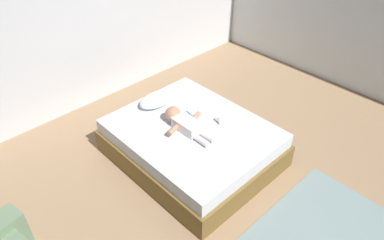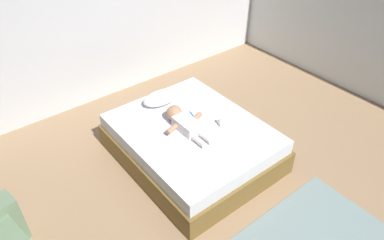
{
  "view_description": "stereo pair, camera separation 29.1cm",
  "coord_description": "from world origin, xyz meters",
  "px_view_note": "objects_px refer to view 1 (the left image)",
  "views": [
    {
      "loc": [
        -1.89,
        -1.05,
        2.83
      ],
      "look_at": [
        0.22,
        1.15,
        0.54
      ],
      "focal_mm": 33.48,
      "sensor_mm": 36.0,
      "label": 1
    },
    {
      "loc": [
        -1.67,
        -1.24,
        2.83
      ],
      "look_at": [
        0.22,
        1.15,
        0.54
      ],
      "focal_mm": 33.48,
      "sensor_mm": 36.0,
      "label": 2
    }
  ],
  "objects_px": {
    "pillow": "(157,99)",
    "baby": "(184,122)",
    "toothbrush": "(190,114)",
    "baby_bottle": "(219,120)",
    "bed": "(192,143)"
  },
  "relations": [
    {
      "from": "pillow",
      "to": "baby",
      "type": "height_order",
      "value": "baby"
    },
    {
      "from": "toothbrush",
      "to": "baby_bottle",
      "type": "height_order",
      "value": "baby_bottle"
    },
    {
      "from": "baby_bottle",
      "to": "pillow",
      "type": "bearing_deg",
      "value": 109.47
    },
    {
      "from": "baby",
      "to": "baby_bottle",
      "type": "xyz_separation_m",
      "value": [
        0.34,
        -0.2,
        -0.04
      ]
    },
    {
      "from": "bed",
      "to": "pillow",
      "type": "height_order",
      "value": "pillow"
    },
    {
      "from": "toothbrush",
      "to": "baby_bottle",
      "type": "bearing_deg",
      "value": -68.31
    },
    {
      "from": "bed",
      "to": "toothbrush",
      "type": "xyz_separation_m",
      "value": [
        0.15,
        0.19,
        0.23
      ]
    },
    {
      "from": "toothbrush",
      "to": "bed",
      "type": "bearing_deg",
      "value": -127.6
    },
    {
      "from": "bed",
      "to": "baby",
      "type": "relative_size",
      "value": 2.61
    },
    {
      "from": "toothbrush",
      "to": "pillow",
      "type": "bearing_deg",
      "value": 107.65
    },
    {
      "from": "toothbrush",
      "to": "baby_bottle",
      "type": "xyz_separation_m",
      "value": [
        0.13,
        -0.33,
        0.02
      ]
    },
    {
      "from": "baby",
      "to": "baby_bottle",
      "type": "bearing_deg",
      "value": -30.66
    },
    {
      "from": "bed",
      "to": "baby_bottle",
      "type": "height_order",
      "value": "baby_bottle"
    },
    {
      "from": "bed",
      "to": "toothbrush",
      "type": "height_order",
      "value": "toothbrush"
    },
    {
      "from": "bed",
      "to": "baby_bottle",
      "type": "bearing_deg",
      "value": -26.83
    }
  ]
}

